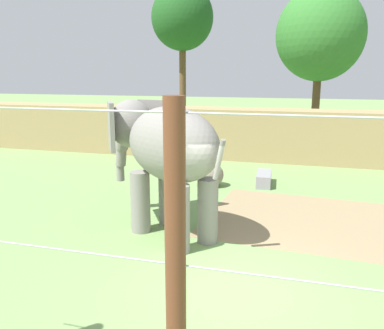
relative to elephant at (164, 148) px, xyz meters
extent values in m
plane|color=#759956|center=(2.21, -2.30, -2.16)|extent=(120.00, 120.00, 0.00)
cube|color=#937F5B|center=(4.01, 1.85, -2.15)|extent=(6.76, 4.98, 0.01)
cube|color=tan|center=(2.21, 9.72, -1.00)|extent=(36.00, 1.80, 2.32)
cylinder|color=gray|center=(-0.62, -0.09, -1.38)|extent=(0.49, 0.49, 1.55)
cylinder|color=gray|center=(-0.13, 0.61, -1.38)|extent=(0.49, 0.49, 1.55)
cylinder|color=gray|center=(0.69, -1.00, -1.38)|extent=(0.49, 0.49, 1.55)
cylinder|color=gray|center=(1.17, -0.29, -1.38)|extent=(0.49, 0.49, 1.55)
ellipsoid|color=gray|center=(0.28, -0.19, 0.15)|extent=(3.25, 2.92, 1.77)
ellipsoid|color=gray|center=(-1.21, 0.84, 0.46)|extent=(1.60, 1.63, 1.28)
cube|color=gray|center=(-1.50, 0.23, 0.46)|extent=(0.60, 0.92, 1.22)
cube|color=gray|center=(-0.74, 1.32, 0.46)|extent=(1.00, 0.28, 1.22)
cylinder|color=gray|center=(-1.60, 1.11, 0.00)|extent=(0.65, 0.60, 0.69)
cylinder|color=gray|center=(-1.71, 1.19, -0.49)|extent=(0.49, 0.46, 0.65)
cylinder|color=gray|center=(-1.78, 1.24, -0.94)|extent=(0.32, 0.32, 0.61)
cylinder|color=gray|center=(1.60, -1.11, 0.04)|extent=(0.34, 0.28, 0.89)
sphere|color=gray|center=(0.17, 4.51, -1.74)|extent=(0.83, 0.83, 0.83)
cylinder|color=brown|center=(2.15, -5.73, -0.28)|extent=(0.20, 0.20, 3.75)
cylinder|color=#B7B7BC|center=(2.21, -5.73, -0.02)|extent=(8.08, 0.02, 0.02)
cylinder|color=#B7B7BC|center=(2.21, -5.73, 1.44)|extent=(8.08, 0.02, 0.02)
cube|color=gray|center=(1.93, 5.21, -1.94)|extent=(0.59, 1.43, 0.44)
cylinder|color=brown|center=(3.73, 15.36, -0.19)|extent=(0.44, 0.44, 3.94)
ellipsoid|color=#33752D|center=(3.73, 15.36, 3.84)|extent=(4.83, 4.83, 5.07)
cylinder|color=brown|center=(-4.83, 17.42, 0.71)|extent=(0.44, 0.44, 5.73)
ellipsoid|color=#1E511E|center=(-4.83, 17.42, 5.27)|extent=(4.00, 4.00, 4.20)
camera|label=1|loc=(3.29, -9.20, 1.79)|focal=38.31mm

